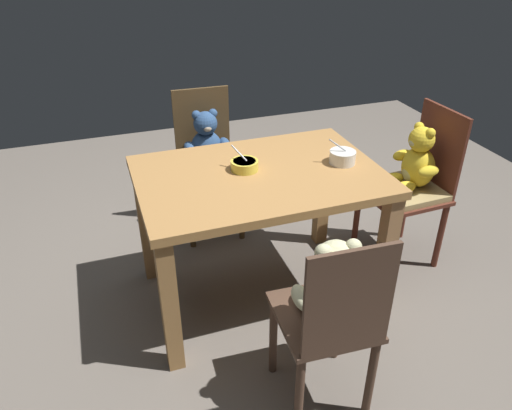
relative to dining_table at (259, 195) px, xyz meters
The scene contains 7 objects.
ground_plane 0.65m from the dining_table, ahead, with size 5.20×5.20×0.04m.
dining_table is the anchor object (origin of this frame).
teddy_chair_far_center 0.77m from the dining_table, 95.78° to the left, with size 0.40×0.38×0.92m.
teddy_chair_near_front 0.76m from the dining_table, 88.63° to the right, with size 0.39×0.41×0.90m.
teddy_chair_near_right 0.94m from the dining_table, ahead, with size 0.43×0.41×0.93m.
porridge_bowl_yellow_center 0.17m from the dining_table, 136.95° to the left, with size 0.14×0.14×0.12m.
porridge_bowl_white_near_right 0.46m from the dining_table, ahead, with size 0.14×0.13×0.13m.
Camera 1 is at (-0.72, -2.00, 1.82)m, focal length 34.54 mm.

